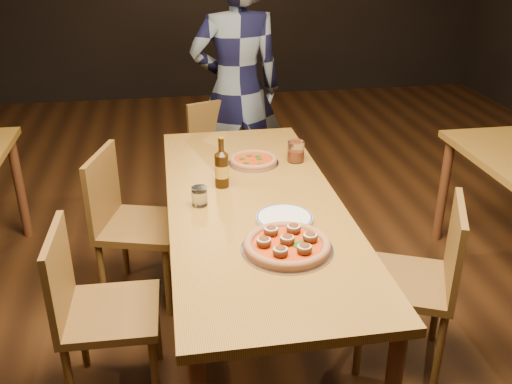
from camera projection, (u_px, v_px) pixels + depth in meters
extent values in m
plane|color=black|center=(254.00, 329.00, 2.98)|extent=(9.00, 9.00, 0.00)
cube|color=brown|center=(254.00, 205.00, 2.67)|extent=(0.80, 2.00, 0.04)
cylinder|color=brown|center=(178.00, 196.00, 3.62)|extent=(0.06, 0.06, 0.71)
cylinder|color=brown|center=(283.00, 189.00, 3.72)|extent=(0.06, 0.06, 0.71)
cylinder|color=brown|center=(20.00, 187.00, 3.73)|extent=(0.06, 0.06, 0.71)
cylinder|color=brown|center=(443.00, 191.00, 3.69)|extent=(0.06, 0.06, 0.71)
cylinder|color=#B7B7BF|center=(287.00, 249.00, 2.26)|extent=(0.37, 0.37, 0.01)
cylinder|color=#A77045|center=(287.00, 246.00, 2.25)|extent=(0.34, 0.34, 0.02)
torus|color=#A77045|center=(287.00, 244.00, 2.25)|extent=(0.35, 0.35, 0.03)
cylinder|color=#AA390A|center=(287.00, 244.00, 2.25)|extent=(0.27, 0.27, 0.00)
cylinder|color=#B7B7BF|center=(253.00, 163.00, 3.07)|extent=(0.27, 0.27, 0.01)
cylinder|color=#A77045|center=(253.00, 161.00, 3.07)|extent=(0.25, 0.25, 0.02)
torus|color=#A77045|center=(253.00, 160.00, 3.06)|extent=(0.26, 0.26, 0.03)
cylinder|color=#AA390A|center=(253.00, 159.00, 3.06)|extent=(0.19, 0.19, 0.00)
cylinder|color=white|center=(284.00, 219.00, 2.47)|extent=(0.24, 0.24, 0.02)
cylinder|color=black|center=(222.00, 171.00, 2.77)|extent=(0.07, 0.07, 0.17)
cylinder|color=black|center=(221.00, 147.00, 2.72)|extent=(0.03, 0.03, 0.08)
cylinder|color=gold|center=(222.00, 171.00, 2.77)|extent=(0.07, 0.07, 0.06)
cylinder|color=white|center=(199.00, 196.00, 2.60)|extent=(0.07, 0.07, 0.09)
cylinder|color=#8F3810|center=(296.00, 151.00, 3.08)|extent=(0.09, 0.09, 0.11)
imported|color=black|center=(237.00, 91.00, 3.92)|extent=(0.67, 0.47, 1.76)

